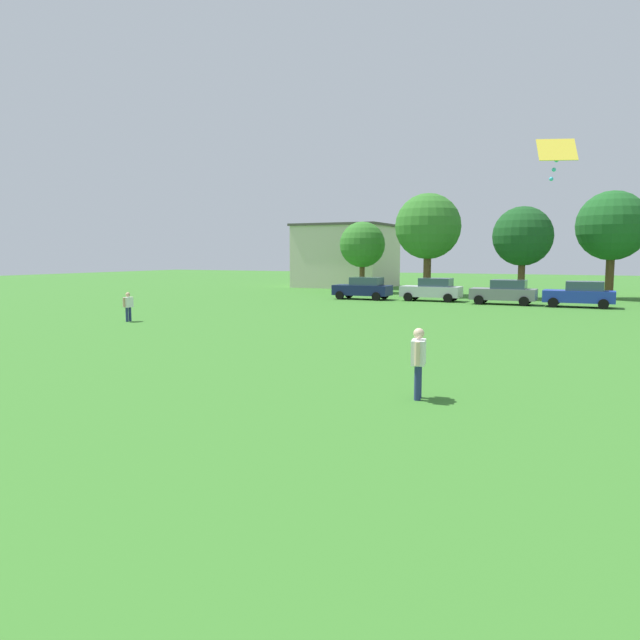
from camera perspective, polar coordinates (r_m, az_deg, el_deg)
The scene contains 13 objects.
ground_plane at distance 30.49m, azimuth 10.17°, elevation -0.25°, with size 160.00×160.00×0.00m, color #387528.
adult_bystander at distance 14.27m, azimuth 9.30°, elevation -3.48°, with size 0.41×0.79×1.68m.
bystander_near_trees at distance 31.97m, azimuth -17.70°, elevation 1.43°, with size 0.28×0.71×1.49m.
kite at distance 16.12m, azimuth 21.47°, elevation 14.46°, with size 1.00×0.70×1.03m.
parked_car_navy_0 at distance 45.72m, azimuth 4.12°, elevation 3.03°, with size 4.30×2.02×1.68m.
parked_car_silver_1 at distance 44.70m, azimuth 10.58°, elevation 2.87°, with size 4.30×2.02×1.68m.
parked_car_gray_2 at distance 42.83m, azimuth 17.08°, elevation 2.56°, with size 4.30×2.02×1.68m.
parked_car_blue_3 at distance 42.16m, azimuth 23.42°, elevation 2.27°, with size 4.30×2.02×1.68m.
tree_far_left at distance 53.78m, azimuth 4.03°, elevation 7.11°, with size 4.03×4.03×6.28m.
tree_left at distance 50.77m, azimuth 10.19°, elevation 8.69°, with size 5.38×5.38×8.38m.
tree_center at distance 48.72m, azimuth 18.64°, elevation 7.50°, with size 4.52×4.52×7.04m.
tree_right at distance 51.17m, azimuth 25.93°, elevation 8.01°, with size 5.26×5.26×8.20m.
house_right at distance 63.93m, azimuth 2.53°, elevation 6.11°, with size 9.38×8.89×6.52m.
Camera 1 is at (7.94, 0.76, 3.38)m, focal length 33.80 mm.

